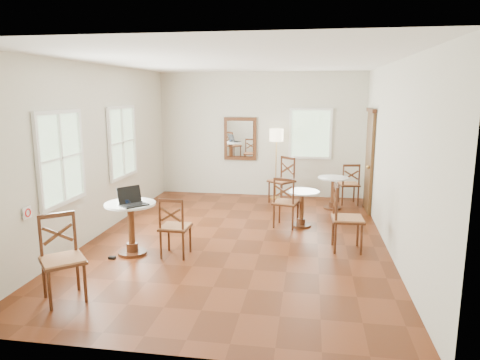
% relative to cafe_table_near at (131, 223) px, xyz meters
% --- Properties ---
extents(ground, '(7.00, 7.00, 0.00)m').
position_rel_cafe_table_near_xyz_m(ground, '(1.53, 0.94, -0.51)').
color(ground, '#5C260F').
rests_on(ground, ground).
extents(room_shell, '(5.02, 7.02, 3.01)m').
position_rel_cafe_table_near_xyz_m(room_shell, '(1.47, 1.21, 1.37)').
color(room_shell, beige).
rests_on(room_shell, ground).
extents(cafe_table_near, '(0.79, 0.79, 0.83)m').
position_rel_cafe_table_near_xyz_m(cafe_table_near, '(0.00, 0.00, 0.00)').
color(cafe_table_near, '#452211').
rests_on(cafe_table_near, ground).
extents(cafe_table_mid, '(0.65, 0.65, 0.69)m').
position_rel_cafe_table_near_xyz_m(cafe_table_mid, '(2.61, 1.92, -0.09)').
color(cafe_table_mid, '#452211').
rests_on(cafe_table_mid, ground).
extents(cafe_table_back, '(0.67, 0.67, 0.70)m').
position_rel_cafe_table_near_xyz_m(cafe_table_back, '(3.25, 3.34, -0.08)').
color(cafe_table_back, '#452211').
rests_on(cafe_table_back, ground).
extents(chair_near_a, '(0.45, 0.45, 0.95)m').
position_rel_cafe_table_near_xyz_m(chair_near_a, '(0.70, 0.02, -0.04)').
color(chair_near_a, '#452211').
rests_on(chair_near_a, ground).
extents(chair_near_b, '(0.69, 0.69, 1.06)m').
position_rel_cafe_table_near_xyz_m(chair_near_b, '(-0.21, -1.61, 0.01)').
color(chair_near_b, '#452211').
rests_on(chair_near_b, ground).
extents(chair_mid_a, '(0.53, 0.53, 0.97)m').
position_rel_cafe_table_near_xyz_m(chair_mid_a, '(2.31, 1.83, -0.03)').
color(chair_mid_a, '#452211').
rests_on(chair_mid_a, ground).
extents(chair_mid_b, '(0.51, 0.51, 1.07)m').
position_rel_cafe_table_near_xyz_m(chair_mid_b, '(3.33, 0.72, 0.02)').
color(chair_mid_b, '#452211').
rests_on(chair_mid_b, ground).
extents(chair_back_a, '(0.51, 0.51, 0.95)m').
position_rel_cafe_table_near_xyz_m(chair_back_a, '(3.63, 3.81, -0.04)').
color(chair_back_a, '#452211').
rests_on(chair_back_a, ground).
extents(chair_back_b, '(0.69, 0.69, 1.06)m').
position_rel_cafe_table_near_xyz_m(chair_back_b, '(2.12, 3.71, 0.01)').
color(chair_back_b, '#452211').
rests_on(chair_back_b, ground).
extents(floor_lamp, '(0.33, 0.33, 1.68)m').
position_rel_cafe_table_near_xyz_m(floor_lamp, '(1.94, 4.09, 0.91)').
color(floor_lamp, '#BF8C3F').
rests_on(floor_lamp, ground).
extents(laptop, '(0.49, 0.49, 0.27)m').
position_rel_cafe_table_near_xyz_m(laptop, '(0.08, -0.11, 0.38)').
color(laptop, black).
rests_on(laptop, cafe_table_near).
extents(mouse, '(0.12, 0.08, 0.04)m').
position_rel_cafe_table_near_xyz_m(mouse, '(0.00, -0.08, 0.34)').
color(mouse, black).
rests_on(mouse, cafe_table_near).
extents(navy_mug, '(0.10, 0.07, 0.08)m').
position_rel_cafe_table_near_xyz_m(navy_mug, '(-0.01, -0.11, 0.36)').
color(navy_mug, '#101A35').
rests_on(navy_mug, cafe_table_near).
extents(water_glass, '(0.06, 0.06, 0.10)m').
position_rel_cafe_table_near_xyz_m(water_glass, '(-0.15, 0.09, 0.37)').
color(water_glass, white).
rests_on(water_glass, cafe_table_near).
extents(power_adapter, '(0.10, 0.06, 0.04)m').
position_rel_cafe_table_near_xyz_m(power_adapter, '(-0.22, -0.26, -0.49)').
color(power_adapter, black).
rests_on(power_adapter, ground).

